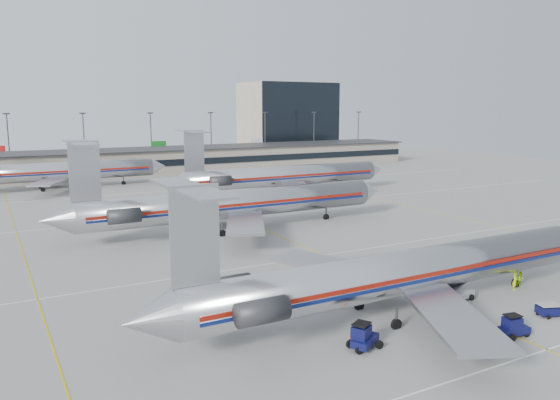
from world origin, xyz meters
TOP-DOWN VIEW (x-y plane):
  - ground at (0.00, 0.00)m, footprint 260.00×260.00m
  - apron_markings at (0.00, 10.00)m, footprint 160.00×0.15m
  - terminal at (0.00, 97.97)m, footprint 162.00×17.00m
  - light_mast_row at (0.00, 112.00)m, footprint 163.60×0.40m
  - distant_building at (62.00, 128.00)m, footprint 30.00×20.00m
  - jet_foreground at (-4.76, -7.78)m, footprint 45.38×26.72m
  - jet_second_row at (-4.39, 26.75)m, footprint 49.19×28.96m
  - jet_third_row at (16.59, 50.19)m, footprint 46.94×28.87m
  - jet_back_row at (-20.90, 79.51)m, footprint 46.11×28.37m
  - tug_left at (-11.10, -11.74)m, footprint 2.65×2.19m
  - tug_center at (-0.29, -15.43)m, footprint 2.29×1.41m
  - cart_inner at (5.74, -14.03)m, footprint 2.04×1.73m
  - belt_loader at (1.82, -7.93)m, footprint 4.68×1.99m
  - ramp_worker_near at (8.76, -8.46)m, footprint 0.76×0.66m
  - ramp_worker_far at (9.92, -8.16)m, footprint 0.80×0.66m
  - cone_left at (-10.61, -9.79)m, footprint 0.60×0.60m

SIDE VIEW (x-z plane):
  - ground at x=0.00m, z-range 0.00..0.00m
  - apron_markings at x=0.00m, z-range 0.00..0.02m
  - cone_left at x=-10.61m, z-range 0.00..0.67m
  - cart_inner at x=5.74m, z-range 0.03..1.01m
  - belt_loader at x=1.82m, z-range -0.56..1.85m
  - ramp_worker_far at x=9.92m, z-range 0.00..1.51m
  - tug_center at x=-0.29m, z-range -0.08..1.67m
  - tug_left at x=-11.10m, z-range -0.09..1.84m
  - ramp_worker_near at x=8.76m, z-range 0.00..1.77m
  - terminal at x=0.00m, z-range 0.03..6.28m
  - jet_foreground at x=-4.76m, z-range -2.49..9.39m
  - jet_back_row at x=-20.90m, z-range -2.64..9.97m
  - jet_third_row at x=16.59m, z-range -2.69..10.14m
  - jet_second_row at x=-4.39m, z-range -2.70..10.17m
  - light_mast_row at x=0.00m, z-range 0.94..16.22m
  - distant_building at x=62.00m, z-range 0.00..25.00m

